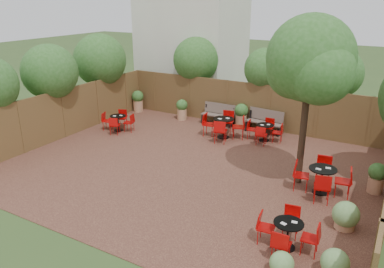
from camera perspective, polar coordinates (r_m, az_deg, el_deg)
The scene contains 12 objects.
ground at distance 13.14m, azimuth -0.17°, elevation -4.93°, with size 80.00×80.00×0.00m, color #354F23.
courtyard_paving at distance 13.14m, azimuth -0.17°, elevation -4.89°, with size 12.00×10.00×0.02m, color #3B1E18.
fence_back at distance 17.06m, azimuth 8.26°, elevation 4.32°, with size 12.00×0.08×2.00m, color #4F351D.
fence_left at distance 16.44m, azimuth -18.64°, elevation 2.87°, with size 0.08×10.00×2.00m, color #4F351D.
neighbour_building at distance 21.16m, azimuth 0.07°, elevation 15.76°, with size 5.00×4.00×8.00m, color silver.
overhang_foliage at distance 15.07m, azimuth 0.57°, elevation 9.05°, with size 15.74×10.30×2.66m.
courtyard_tree at distance 11.40m, azimuth 17.15°, elevation 9.93°, with size 2.68×2.58×5.10m.
park_bench_left at distance 17.33m, azimuth 3.99°, elevation 3.03°, with size 1.53×0.51×0.94m.
park_bench_right at distance 16.54m, azimuth 10.85°, elevation 1.93°, with size 1.61×0.68×0.97m.
bistro_tables at distance 13.63m, azimuth 6.87°, elevation -2.07°, with size 10.37×7.83×0.95m.
planters at distance 16.67m, azimuth 2.82°, elevation 2.61°, with size 11.85×4.14×1.08m.
low_shrubs at distance 9.47m, azimuth 19.92°, elevation -14.58°, with size 1.51×3.08×0.72m.
Camera 1 is at (5.96, -10.34, 5.51)m, focal length 35.73 mm.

